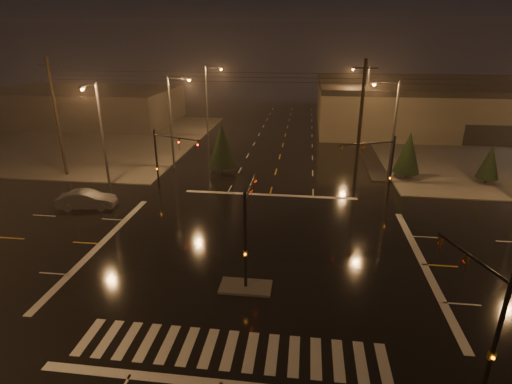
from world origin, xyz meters
TOP-DOWN VIEW (x-y plane):
  - ground at (0.00, 0.00)m, footprint 140.00×140.00m
  - sidewalk_nw at (-30.00, 30.00)m, footprint 36.00×36.00m
  - median_island at (0.00, -4.00)m, footprint 3.00×1.60m
  - crosswalk at (0.00, -9.00)m, footprint 15.00×2.60m
  - stop_bar_near at (0.00, -11.00)m, footprint 16.00×0.50m
  - stop_bar_far at (0.00, 11.00)m, footprint 16.00×0.50m
  - retail_building at (35.00, 45.99)m, footprint 60.20×28.30m
  - commercial_block at (-35.00, 42.00)m, footprint 30.00×18.00m
  - signal_mast_median at (0.00, -3.07)m, footprint 0.25×4.59m
  - signal_mast_ne at (9.50, 10.14)m, footprint 4.84×1.86m
  - signal_mast_nw at (-9.50, 10.14)m, footprint 4.84×1.86m
  - signal_mast_se at (10.23, -9.75)m, footprint 1.55×3.87m
  - streetlight_1 at (-11.18, 18.00)m, footprint 2.77×0.32m
  - streetlight_2 at (-11.18, 34.00)m, footprint 2.77×0.32m
  - streetlight_3 at (11.18, 16.00)m, footprint 2.77×0.32m
  - streetlight_4 at (11.18, 36.00)m, footprint 2.77×0.32m
  - streetlight_5 at (-16.00, 11.18)m, footprint 0.32×2.77m
  - utility_pole_0 at (-22.00, 14.00)m, footprint 2.20×0.32m
  - utility_pole_1 at (8.00, 14.00)m, footprint 2.20×0.32m
  - conifer_0 at (13.50, 17.46)m, footprint 2.67×2.67m
  - conifer_1 at (21.07, 16.59)m, footprint 2.12×2.12m
  - conifer_3 at (-5.75, 17.13)m, footprint 2.97×2.97m
  - car_crossing at (-15.19, 5.92)m, footprint 4.96×2.45m

SIDE VIEW (x-z plane):
  - ground at x=0.00m, z-range 0.00..0.00m
  - crosswalk at x=0.00m, z-range 0.00..0.01m
  - stop_bar_near at x=0.00m, z-range 0.00..0.01m
  - stop_bar_far at x=0.00m, z-range 0.00..0.01m
  - sidewalk_nw at x=-30.00m, z-range 0.00..0.12m
  - median_island at x=0.00m, z-range 0.00..0.15m
  - car_crossing at x=-15.19m, z-range 0.00..1.56m
  - conifer_1 at x=21.07m, z-range 0.35..4.36m
  - conifer_0 at x=13.50m, z-range 0.35..5.22m
  - commercial_block at x=-35.00m, z-range 0.00..5.60m
  - conifer_3 at x=-5.75m, z-range 0.35..5.68m
  - signal_mast_se at x=10.23m, z-range 0.71..6.71m
  - signal_mast_median at x=0.00m, z-range 0.75..6.75m
  - signal_mast_ne at x=9.50m, z-range 0.79..6.79m
  - signal_mast_nw at x=-9.50m, z-range 0.79..6.79m
  - retail_building at x=35.00m, z-range 0.24..7.44m
  - streetlight_1 at x=-11.18m, z-range 0.80..10.80m
  - streetlight_2 at x=-11.18m, z-range 0.80..10.80m
  - streetlight_3 at x=11.18m, z-range 0.80..10.80m
  - streetlight_4 at x=11.18m, z-range 0.80..10.80m
  - streetlight_5 at x=-16.00m, z-range 0.80..10.80m
  - utility_pole_0 at x=-22.00m, z-range 0.13..12.13m
  - utility_pole_1 at x=8.00m, z-range 0.13..12.13m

